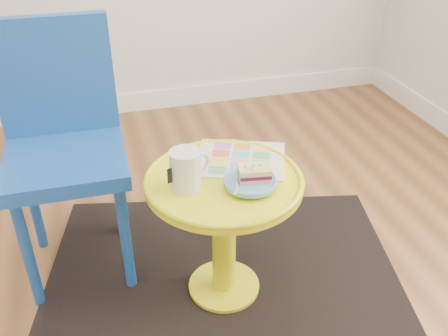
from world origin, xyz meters
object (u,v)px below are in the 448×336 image
object	(u,v)px
chair	(63,137)
newspaper	(240,159)
mug	(186,168)
plate	(250,182)
side_table	(224,213)

from	to	relation	value
chair	newspaper	bearing A→B (deg)	-22.87
chair	mug	distance (m)	0.50
mug	plate	size ratio (longest dim) A/B	0.82
side_table	chair	bearing A→B (deg)	144.38
side_table	chair	world-z (taller)	chair
newspaper	plate	world-z (taller)	plate
chair	mug	bearing A→B (deg)	-44.20
newspaper	mug	distance (m)	0.24
side_table	mug	size ratio (longest dim) A/B	3.78
newspaper	plate	xyz separation A→B (m)	(-0.02, -0.16, 0.01)
mug	plate	xyz separation A→B (m)	(0.19, -0.05, -0.05)
chair	plate	world-z (taller)	chair
chair	plate	bearing A→B (deg)	-36.22
newspaper	mug	bearing A→B (deg)	-129.65
side_table	newspaper	world-z (taller)	newspaper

